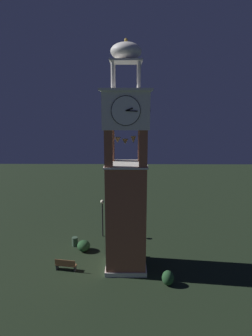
# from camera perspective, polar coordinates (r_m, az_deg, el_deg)

# --- Properties ---
(ground) EXTENTS (80.00, 80.00, 0.00)m
(ground) POSITION_cam_1_polar(r_m,az_deg,el_deg) (24.17, -0.00, -18.58)
(ground) COLOR black
(clock_tower) EXTENTS (3.51, 3.51, 16.69)m
(clock_tower) POSITION_cam_1_polar(r_m,az_deg,el_deg) (21.48, -0.01, -2.72)
(clock_tower) COLOR #93543D
(clock_tower) RESTS_ON ground
(park_bench) EXTENTS (0.70, 1.65, 0.95)m
(park_bench) POSITION_cam_1_polar(r_m,az_deg,el_deg) (23.84, -11.65, -17.97)
(park_bench) COLOR brown
(park_bench) RESTS_ON ground
(lamp_post) EXTENTS (0.36, 0.36, 3.66)m
(lamp_post) POSITION_cam_1_polar(r_m,az_deg,el_deg) (27.98, -4.63, -8.34)
(lamp_post) COLOR black
(lamp_post) RESTS_ON ground
(trash_bin) EXTENTS (0.52, 0.52, 0.80)m
(trash_bin) POSITION_cam_1_polar(r_m,az_deg,el_deg) (27.36, -9.93, -13.92)
(trash_bin) COLOR #38513D
(trash_bin) RESTS_ON ground
(shrub_near_entry) EXTENTS (1.11, 1.11, 0.94)m
(shrub_near_entry) POSITION_cam_1_polar(r_m,az_deg,el_deg) (26.37, -8.24, -14.75)
(shrub_near_entry) COLOR #234C28
(shrub_near_entry) RESTS_ON ground
(shrub_left_of_tower) EXTENTS (0.84, 0.84, 1.06)m
(shrub_left_of_tower) POSITION_cam_1_polar(r_m,az_deg,el_deg) (22.05, 8.15, -20.41)
(shrub_left_of_tower) COLOR #234C28
(shrub_left_of_tower) RESTS_ON ground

